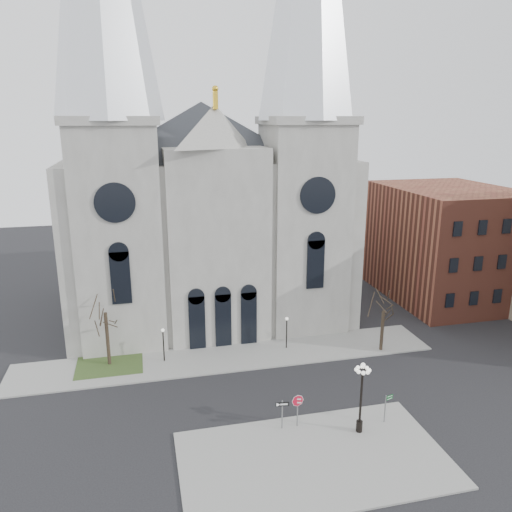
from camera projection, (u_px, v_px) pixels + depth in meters
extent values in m
plane|color=black|center=(254.00, 423.00, 37.61)|extent=(160.00, 160.00, 0.00)
cube|color=gray|center=(314.00, 459.00, 33.56)|extent=(18.00, 10.00, 0.14)
cube|color=gray|center=(228.00, 357.00, 47.90)|extent=(40.00, 6.00, 0.14)
cube|color=#2E431C|center=(110.00, 364.00, 46.40)|extent=(6.00, 5.00, 0.18)
cube|color=gray|center=(205.00, 233.00, 59.58)|extent=(30.00, 24.00, 18.00)
pyramid|color=#2D3035|center=(201.00, 101.00, 55.57)|extent=(33.00, 26.40, 6.00)
cube|color=gray|center=(119.00, 236.00, 48.98)|extent=(8.00, 8.00, 22.00)
cylinder|color=black|center=(115.00, 203.00, 44.11)|extent=(3.60, 0.30, 3.60)
cube|color=gray|center=(303.00, 227.00, 53.18)|extent=(8.00, 8.00, 22.00)
cylinder|color=black|center=(318.00, 195.00, 48.31)|extent=(3.60, 0.30, 3.60)
cube|color=gray|center=(218.00, 247.00, 50.01)|extent=(10.00, 5.00, 19.50)
pyramid|color=gray|center=(215.00, 126.00, 46.86)|extent=(11.00, 5.00, 4.00)
cube|color=brown|center=(445.00, 243.00, 63.01)|extent=(14.00, 18.00, 14.00)
cylinder|color=#2C2119|center=(108.00, 339.00, 45.72)|extent=(0.32, 0.32, 5.25)
cylinder|color=#2C2119|center=(382.00, 331.00, 48.81)|extent=(0.32, 0.32, 4.20)
cylinder|color=black|center=(164.00, 346.00, 46.63)|extent=(0.12, 0.12, 3.00)
sphere|color=white|center=(163.00, 330.00, 46.20)|extent=(0.32, 0.32, 0.32)
cylinder|color=black|center=(287.00, 334.00, 49.28)|extent=(0.12, 0.12, 3.00)
sphere|color=white|center=(287.00, 319.00, 48.85)|extent=(0.32, 0.32, 0.32)
cylinder|color=slate|center=(297.00, 411.00, 36.76)|extent=(0.10, 0.10, 2.49)
cylinder|color=#B90C25|center=(298.00, 400.00, 36.53)|extent=(0.85, 0.27, 0.87)
cylinder|color=white|center=(298.00, 400.00, 36.53)|extent=(0.90, 0.27, 0.93)
cube|color=white|center=(298.00, 399.00, 36.49)|extent=(0.46, 0.15, 0.11)
cube|color=white|center=(298.00, 402.00, 36.57)|extent=(0.53, 0.16, 0.11)
cylinder|color=black|center=(361.00, 402.00, 35.79)|extent=(0.17, 0.17, 4.86)
cylinder|color=black|center=(359.00, 426.00, 36.33)|extent=(0.46, 0.46, 0.85)
sphere|color=white|center=(363.00, 365.00, 35.01)|extent=(0.34, 0.34, 0.34)
cylinder|color=slate|center=(282.00, 414.00, 36.50)|extent=(0.10, 0.10, 2.28)
cube|color=black|center=(282.00, 404.00, 36.26)|extent=(1.00, 0.16, 0.33)
cylinder|color=slate|center=(385.00, 409.00, 37.25)|extent=(0.09, 0.09, 2.24)
cube|color=#0B531D|center=(389.00, 396.00, 37.16)|extent=(0.61, 0.21, 0.15)
cube|color=#0B531D|center=(389.00, 398.00, 37.22)|extent=(0.61, 0.21, 0.15)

